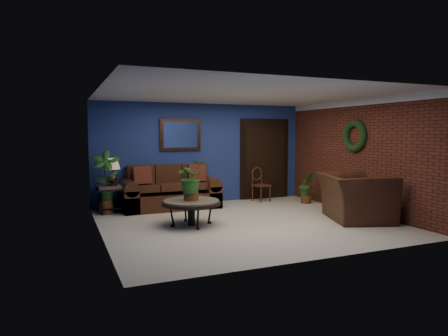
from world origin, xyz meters
name	(u,v)px	position (x,y,z in m)	size (l,w,h in m)	color
floor	(246,222)	(0.00, 0.00, 0.00)	(5.50, 5.50, 0.00)	beige
wall_back	(203,153)	(0.00, 2.50, 1.25)	(5.50, 0.04, 2.50)	navy
wall_left	(99,163)	(-2.75, 0.00, 1.25)	(0.04, 5.00, 2.50)	navy
wall_right_brick	(358,156)	(2.75, 0.00, 1.25)	(0.04, 5.00, 2.50)	maroon
ceiling	(246,95)	(0.00, 0.00, 2.50)	(5.50, 5.00, 0.02)	silver
crown_molding	(358,102)	(2.72, 0.00, 2.43)	(0.03, 5.00, 0.14)	white
wall_mirror	(180,135)	(-0.60, 2.46, 1.72)	(1.02, 0.06, 0.77)	#472816
closet_door	(265,160)	(1.75, 2.47, 1.05)	(1.44, 0.06, 2.18)	black
wreath	(355,136)	(2.69, 0.05, 1.70)	(0.72, 0.72, 0.16)	black
sofa	(169,194)	(-0.99, 2.08, 0.33)	(2.25, 0.97, 1.01)	#4A2515
coffee_table	(191,203)	(-1.07, 0.18, 0.43)	(1.13, 1.13, 0.49)	#4C4843
end_table	(113,192)	(-2.30, 2.05, 0.46)	(0.65, 0.65, 0.60)	#4C4843
table_lamp	(112,168)	(-2.30, 2.05, 0.99)	(0.36, 0.36, 0.60)	#472816
side_chair	(260,182)	(1.41, 2.11, 0.50)	(0.46, 0.46, 0.88)	#5C2F1A
armchair	(355,197)	(2.15, -0.64, 0.47)	(1.44, 1.25, 0.93)	#4A2515
coffee_plant	(191,178)	(-1.07, 0.18, 0.91)	(0.63, 0.56, 0.77)	brown
floor_plant	(306,187)	(2.35, 1.38, 0.41)	(0.41, 0.36, 0.79)	brown
tall_plant	(106,179)	(-2.45, 1.95, 0.76)	(0.69, 0.54, 1.41)	brown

